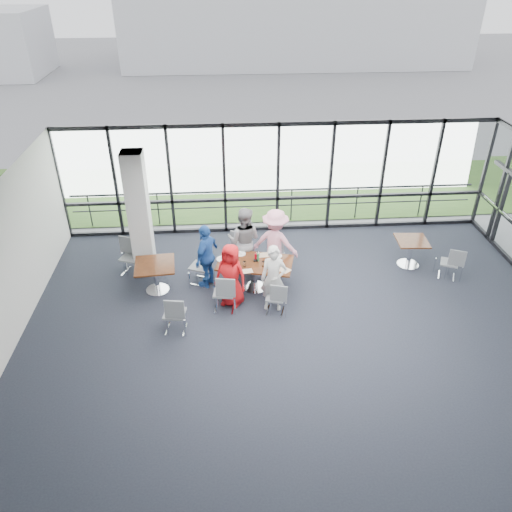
{
  "coord_description": "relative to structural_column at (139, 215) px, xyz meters",
  "views": [
    {
      "loc": [
        -1.55,
        -8.01,
        7.05
      ],
      "look_at": [
        -0.85,
        1.7,
        1.1
      ],
      "focal_mm": 35.0,
      "sensor_mm": 36.0,
      "label": 1
    }
  ],
  "objects": [
    {
      "name": "diner_near_left",
      "position": [
        2.16,
        -1.57,
        -0.82
      ],
      "size": [
        0.9,
        0.79,
        1.55
      ],
      "primitive_type": "imported",
      "rotation": [
        0.0,
        0.0,
        -0.49
      ],
      "color": "red",
      "rests_on": "ground"
    },
    {
      "name": "diner_far_right",
      "position": [
        3.29,
        -0.39,
        -0.7
      ],
      "size": [
        1.3,
        0.99,
        1.79
      ],
      "primitive_type": "imported",
      "rotation": [
        0.0,
        0.0,
        2.75
      ],
      "color": "pink",
      "rests_on": "ground"
    },
    {
      "name": "chair_main_fr",
      "position": [
        3.37,
        -0.28,
        -1.18
      ],
      "size": [
        0.43,
        0.43,
        0.83
      ],
      "primitive_type": null,
      "rotation": [
        0.0,
        0.0,
        3.07
      ],
      "color": "slate",
      "rests_on": "ground"
    },
    {
      "name": "plate_nl",
      "position": [
        2.23,
        -1.16,
        -0.84
      ],
      "size": [
        0.28,
        0.28,
        0.01
      ],
      "primitive_type": "cylinder",
      "color": "white",
      "rests_on": "main_table"
    },
    {
      "name": "chair_spare_lb",
      "position": [
        -0.34,
        -0.11,
        -1.14
      ],
      "size": [
        0.59,
        0.59,
        0.93
      ],
      "primitive_type": null,
      "rotation": [
        0.0,
        0.0,
        2.78
      ],
      "color": "slate",
      "rests_on": "ground"
    },
    {
      "name": "tumbler_d",
      "position": [
        2.06,
        -1.01,
        -0.78
      ],
      "size": [
        0.07,
        0.07,
        0.13
      ],
      "primitive_type": "cylinder",
      "color": "white",
      "rests_on": "main_table"
    },
    {
      "name": "chair_main_fl",
      "position": [
        2.47,
        0.02,
        -1.15
      ],
      "size": [
        0.58,
        0.58,
        0.9
      ],
      "primitive_type": null,
      "rotation": [
        0.0,
        0.0,
        2.75
      ],
      "color": "slate",
      "rests_on": "ground"
    },
    {
      "name": "tumbler_a",
      "position": [
        2.49,
        -1.18,
        -0.78
      ],
      "size": [
        0.07,
        0.07,
        0.14
      ],
      "primitive_type": "cylinder",
      "color": "white",
      "rests_on": "main_table"
    },
    {
      "name": "menu_c",
      "position": [
        2.94,
        -0.7,
        -0.85
      ],
      "size": [
        0.35,
        0.26,
        0.0
      ],
      "primitive_type": "cube",
      "rotation": [
        0.0,
        0.0,
        0.1
      ],
      "color": "silver",
      "rests_on": "main_table"
    },
    {
      "name": "ketchup_bottle",
      "position": [
        2.77,
        -0.92,
        -0.76
      ],
      "size": [
        0.06,
        0.06,
        0.18
      ],
      "primitive_type": "cylinder",
      "color": "#9B0011",
      "rests_on": "main_table"
    },
    {
      "name": "chair_spare_la",
      "position": [
        0.92,
        -2.47,
        -1.15
      ],
      "size": [
        0.5,
        0.5,
        0.91
      ],
      "primitive_type": null,
      "rotation": [
        0.0,
        0.0,
        -0.15
      ],
      "color": "slate",
      "rests_on": "ground"
    },
    {
      "name": "hangar_main",
      "position": [
        7.6,
        29.0,
        1.4
      ],
      "size": [
        24.0,
        10.0,
        6.0
      ],
      "primitive_type": "cube",
      "color": "silver",
      "rests_on": "ground"
    },
    {
      "name": "side_table_right",
      "position": [
        6.83,
        -0.24,
        -0.98
      ],
      "size": [
        0.83,
        0.83,
        0.75
      ],
      "rotation": [
        0.0,
        0.0,
        -0.06
      ],
      "color": "#3C1F10",
      "rests_on": "ground"
    },
    {
      "name": "diner_near_right",
      "position": [
        3.1,
        -1.82,
        -0.79
      ],
      "size": [
        0.65,
        0.52,
        1.62
      ],
      "primitive_type": "imported",
      "rotation": [
        0.0,
        0.0,
        -0.16
      ],
      "color": "beige",
      "rests_on": "ground"
    },
    {
      "name": "exit_door",
      "position": [
        9.6,
        0.75,
        -0.55
      ],
      "size": [
        0.12,
        1.6,
        2.1
      ],
      "primitive_type": "cube",
      "color": "black",
      "rests_on": "ground"
    },
    {
      "name": "structural_column",
      "position": [
        0.0,
        0.0,
        0.0
      ],
      "size": [
        0.5,
        0.5,
        3.2
      ],
      "primitive_type": "cube",
      "color": "silver",
      "rests_on": "ground"
    },
    {
      "name": "plate_end",
      "position": [
        1.97,
        -0.82,
        -0.84
      ],
      "size": [
        0.29,
        0.29,
        0.01
      ],
      "primitive_type": "cylinder",
      "color": "white",
      "rests_on": "main_table"
    },
    {
      "name": "green_bottle",
      "position": [
        2.82,
        -0.95,
        -0.75
      ],
      "size": [
        0.05,
        0.05,
        0.2
      ],
      "primitive_type": "cylinder",
      "color": "#297B41",
      "rests_on": "main_table"
    },
    {
      "name": "plate_fl",
      "position": [
        2.42,
        -0.61,
        -0.84
      ],
      "size": [
        0.26,
        0.26,
        0.01
      ],
      "primitive_type": "cylinder",
      "color": "white",
      "rests_on": "main_table"
    },
    {
      "name": "grass_strip",
      "position": [
        3.6,
        5.0,
        -1.59
      ],
      "size": [
        80.0,
        5.0,
        0.01
      ],
      "primitive_type": "cube",
      "color": "#335925",
      "rests_on": "ground"
    },
    {
      "name": "menu_a",
      "position": [
        2.52,
        -1.38,
        -0.85
      ],
      "size": [
        0.29,
        0.22,
        0.0
      ],
      "primitive_type": "cube",
      "rotation": [
        0.0,
        0.0,
        0.14
      ],
      "color": "silver",
      "rests_on": "main_table"
    },
    {
      "name": "apron",
      "position": [
        3.6,
        7.0,
        -1.62
      ],
      "size": [
        80.0,
        70.0,
        0.02
      ],
      "primitive_type": "cube",
      "color": "gray",
      "rests_on": "ground"
    },
    {
      "name": "side_table_left",
      "position": [
        0.37,
        -0.93,
        -0.96
      ],
      "size": [
        1.0,
        1.0,
        0.75
      ],
      "rotation": [
        0.0,
        0.0,
        0.08
      ],
      "color": "#3C1F10",
      "rests_on": "ground"
    },
    {
      "name": "chair_main_nr",
      "position": [
        3.14,
        -1.98,
        -1.19
      ],
      "size": [
        0.49,
        0.49,
        0.82
      ],
      "primitive_type": null,
      "rotation": [
        0.0,
        0.0,
        -0.28
      ],
      "color": "slate",
      "rests_on": "ground"
    },
    {
      "name": "guard_rail",
      "position": [
        3.6,
        2.6,
        -1.1
      ],
      "size": [
        12.0,
        0.06,
        0.06
      ],
      "primitive_type": "cylinder",
      "rotation": [
        0.0,
        1.57,
        0.0
      ],
      "color": "#2D2D33",
      "rests_on": "ground"
    },
    {
      "name": "diner_end",
      "position": [
        1.6,
        -0.75,
        -0.78
      ],
      "size": [
        0.91,
        1.1,
        1.65
      ],
      "primitive_type": "imported",
      "rotation": [
        0.0,
        0.0,
        -2.05
      ],
      "color": "#2151A3",
      "rests_on": "ground"
    },
    {
      "name": "plate_fr",
      "position": [
        3.3,
        -0.77,
        -0.84
      ],
      "size": [
        0.24,
        0.24,
        0.01
      ],
      "primitive_type": "cylinder",
      "color": "white",
      "rests_on": "main_table"
    },
    {
      "name": "main_table",
      "position": [
        2.75,
        -1.0,
        -0.99
      ],
      "size": [
        1.94,
        1.36,
        0.75
      ],
      "rotation": [
        0.0,
        0.0,
        -0.24
      ],
      "color": "#3C1F10",
      "rests_on": "ground"
    },
    {
      "name": "floor",
      "position": [
        3.6,
        -3.0,
        -1.61
      ],
      "size": [
        12.0,
        10.0,
        0.02
      ],
      "primitive_type": "cube",
      "color": "#21242F",
      "rests_on": "ground"
    },
    {
      "name": "chair_main_nl",
      "position": [
        1.99,
        -1.78,
        -1.13
      ],
      "size": [
        0.53,
        0.53,
        0.94
      ],
      "primitive_type": null,
      "rotation": [
        0.0,
        0.0,
        -0.17
      ],
      "color": "slate",
      "rests_on": "ground"
    },
    {
      "name": "chair_main_end",
      "position": [
        1.42,
        -0.64,
        -1.14
      ],
      "size": [
        0.59,
        0.59,
        0.92
      ],
      "primitive_type": null,
      "rotation": [
        0.0,
        0.0,
        -1.99
      ],
      "color": "slate",
      "rests_on": "ground"
    },
    {
      "name": "tumbler_b",
      "position": [
        2.92,
        -1.19,
        -0.79
      ],
      "size": [
        0.06,
        0.06,
        0.13
      ],
      "primitive_type": "cylinder",
      "color": "white",
      "rests_on": "main_table"
    },
    {
      "name": "curtain_wall_back",
      "position": [
        3.6,
        2.0,
        0.0
      ],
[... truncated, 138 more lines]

